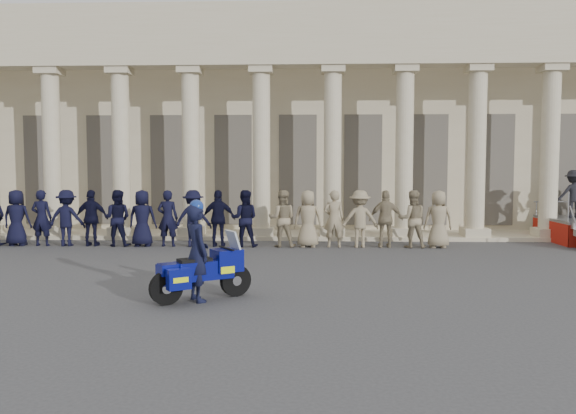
{
  "coord_description": "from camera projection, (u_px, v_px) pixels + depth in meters",
  "views": [
    {
      "loc": [
        0.41,
        -12.57,
        2.64
      ],
      "look_at": [
        -0.12,
        2.22,
        1.6
      ],
      "focal_mm": 35.0,
      "sensor_mm": 36.0,
      "label": 1
    }
  ],
  "objects": [
    {
      "name": "ground",
      "position": [
        290.0,
        284.0,
        12.73
      ],
      "size": [
        90.0,
        90.0,
        0.0
      ],
      "primitive_type": "plane",
      "color": "#3C3C3E",
      "rests_on": "ground"
    },
    {
      "name": "building",
      "position": [
        300.0,
        129.0,
        27.12
      ],
      "size": [
        40.0,
        12.5,
        9.0
      ],
      "color": "#C1B391",
      "rests_on": "ground"
    },
    {
      "name": "officer_rank",
      "position": [
        182.0,
        218.0,
        18.76
      ],
      "size": [
        17.81,
        0.72,
        1.9
      ],
      "color": "black",
      "rests_on": "ground"
    },
    {
      "name": "motorcycle",
      "position": [
        203.0,
        271.0,
        11.15
      ],
      "size": [
        1.86,
        1.45,
        1.36
      ],
      "rotation": [
        0.0,
        0.0,
        0.57
      ],
      "color": "black",
      "rests_on": "ground"
    },
    {
      "name": "rider",
      "position": [
        197.0,
        251.0,
        11.06
      ],
      "size": [
        0.77,
        0.84,
        2.02
      ],
      "rotation": [
        0.0,
        0.0,
        2.14
      ],
      "color": "black",
      "rests_on": "ground"
    }
  ]
}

